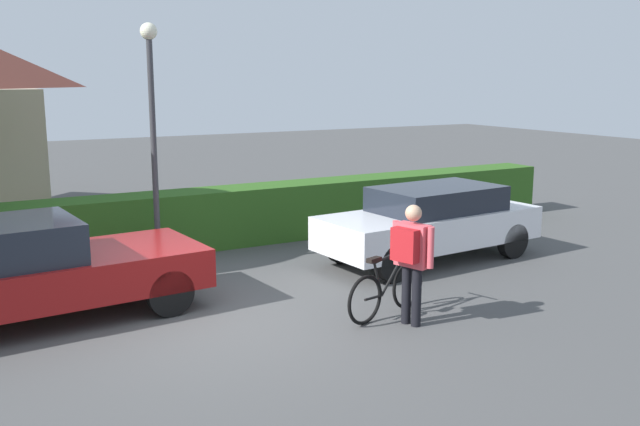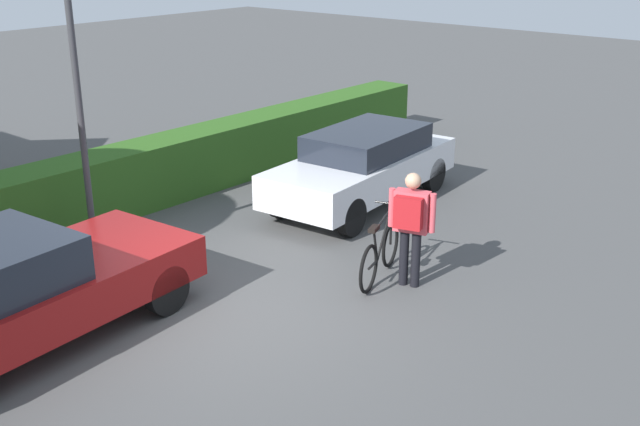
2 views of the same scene
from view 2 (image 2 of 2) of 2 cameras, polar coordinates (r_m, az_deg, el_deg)
name	(u,v)px [view 2 (image 2 of 2)]	position (r m, az deg, el deg)	size (l,w,h in m)	color
ground_plane	(229,314)	(10.19, -6.75, -7.44)	(60.00, 60.00, 0.00)	#494949
hedge_row	(45,203)	(13.19, -19.65, 0.71)	(19.31, 0.90, 1.13)	#2D591C
parked_car_near	(17,289)	(9.76, -21.43, -5.24)	(4.31, 2.11, 1.43)	maroon
parked_car_far	(363,165)	(13.92, 3.20, 3.59)	(4.29, 1.95, 1.35)	silver
bicycle	(380,253)	(10.99, 4.45, -2.99)	(1.58, 0.65, 0.99)	black
person_rider	(411,219)	(10.57, 6.71, -0.46)	(0.45, 0.64, 1.65)	black
street_lamp	(76,79)	(11.70, -17.53, 9.40)	(0.28, 0.28, 4.16)	#38383D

